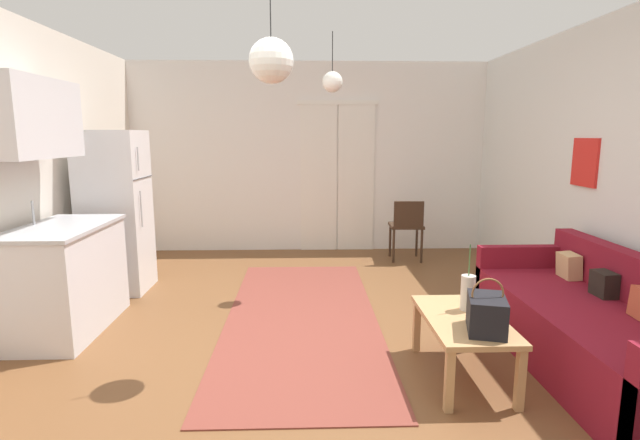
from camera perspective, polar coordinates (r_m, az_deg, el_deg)
The scene contains 12 objects.
ground_plane at distance 3.72m, azimuth -0.66°, elevation -16.91°, with size 5.51×7.62×0.10m, color brown.
wall_back at distance 6.88m, azimuth -1.20°, elevation 7.23°, with size 5.11×0.13×2.62m.
area_rug at distance 4.47m, azimuth -2.16°, elevation -11.38°, with size 1.34×3.37×0.01m, color brown.
couch at distance 3.99m, azimuth 30.12°, elevation -11.24°, with size 0.86×2.18×0.80m.
coffee_table at distance 3.46m, azimuth 16.52°, elevation -11.82°, with size 0.51×0.92×0.43m.
bamboo_vase at distance 3.55m, azimuth 16.99°, elevation -8.17°, with size 0.10×0.10×0.47m.
handbag at distance 3.22m, azimuth 19.01°, elevation -10.37°, with size 0.30×0.37×0.34m.
refrigerator at distance 5.48m, azimuth -22.93°, elevation 0.88°, with size 0.63×0.59×1.68m.
kitchen_counter at distance 4.54m, azimuth -28.49°, elevation -2.05°, with size 0.63×1.19×2.08m.
accent_chair at distance 6.39m, azimuth 10.17°, elevation -0.56°, with size 0.44×0.42×0.81m.
pendant_lamp_near at distance 3.37m, azimuth -5.76°, elevation 18.15°, with size 0.30×0.30×0.66m.
pendant_lamp_far at distance 4.97m, azimuth 1.46°, elevation 15.95°, with size 0.20×0.20×0.58m.
Camera 1 is at (-0.07, -3.31, 1.63)m, focal length 27.19 mm.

